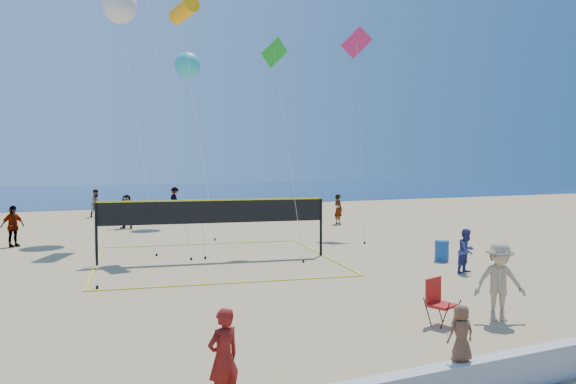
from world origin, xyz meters
name	(u,v)px	position (x,y,z in m)	size (l,w,h in m)	color
ground	(370,342)	(0.00, 0.00, 0.00)	(120.00, 120.00, 0.00)	tan
ocean	(87,193)	(0.00, 62.00, 0.01)	(140.00, 50.00, 0.03)	navy
seawall	(475,379)	(0.00, -3.00, 0.30)	(32.00, 0.30, 0.60)	beige
woman	(223,358)	(-3.73, -1.69, 0.77)	(0.56, 0.37, 1.53)	maroon
toddler	(461,333)	(-0.25, -2.94, 1.05)	(0.44, 0.28, 0.89)	brown
bystander_a	(467,251)	(7.00, 4.83, 0.75)	(0.73, 0.57, 1.49)	navy
bystander_b	(499,282)	(3.62, 0.07, 0.93)	(1.20, 0.69, 1.86)	tan
far_person_0	(13,226)	(-7.03, 17.74, 0.91)	(1.07, 0.45, 1.83)	gray
far_person_1	(127,212)	(-1.36, 22.86, 0.95)	(1.76, 0.56, 1.90)	gray
far_person_2	(338,209)	(10.55, 19.63, 0.91)	(0.66, 0.43, 1.81)	gray
far_person_3	(96,203)	(-2.18, 30.46, 0.94)	(0.92, 0.71, 1.89)	gray
far_person_4	(175,199)	(3.72, 32.60, 0.92)	(1.19, 0.69, 1.85)	gray
camp_chair	(438,299)	(2.10, 0.41, 0.60)	(0.70, 0.82, 1.18)	#AF1914
trash_barrel	(442,251)	(7.74, 6.96, 0.39)	(0.52, 0.52, 0.78)	#174B97
volleyball_net	(214,219)	(0.02, 10.75, 1.59)	(10.06, 9.94, 2.33)	black
kite_2	(184,11)	(-0.26, 13.88, 10.09)	(1.00, 3.65, 10.56)	#FFA80A
kite_4	(276,66)	(3.43, 12.66, 7.88)	(1.38, 4.25, 9.19)	green
kite_5	(357,52)	(9.60, 16.08, 9.56)	(2.96, 4.77, 10.97)	#D8255E
kite_6	(120,7)	(-1.87, 20.73, 11.78)	(2.24, 9.26, 12.66)	silver
kite_7	(188,65)	(2.63, 24.35, 9.66)	(1.90, 9.32, 10.46)	#2BBEBF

